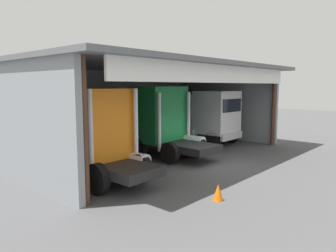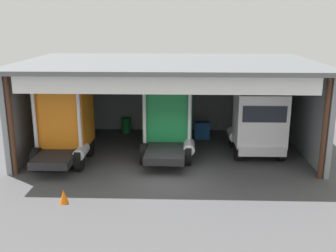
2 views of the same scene
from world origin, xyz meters
name	(u,v)px [view 2 (image 2 of 2)]	position (x,y,z in m)	size (l,w,h in m)	color
ground_plane	(166,177)	(0.00, 0.00, 0.00)	(80.00, 80.00, 0.00)	#4C4C4F
workshop_shed	(169,85)	(0.00, 4.86, 3.45)	(15.08, 9.30, 4.91)	gray
truck_orange_left_bay	(65,123)	(-5.13, 2.12, 1.94)	(2.52, 4.51, 3.67)	orange
truck_green_center_right_bay	(168,119)	(0.01, 3.26, 1.92)	(2.71, 4.74, 3.74)	#197F3D
truck_white_right_bay	(258,123)	(4.65, 3.15, 1.79)	(2.66, 4.60, 3.44)	white
oil_drum	(126,125)	(-2.82, 7.39, 0.47)	(0.58, 0.58, 0.95)	#197233
tool_cart	(202,130)	(1.93, 6.28, 0.50)	(0.90, 0.60, 1.00)	#1E59A5
traffic_cone	(64,196)	(-3.88, -2.78, 0.28)	(0.36, 0.36, 0.56)	orange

